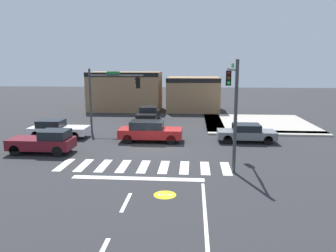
{
  "coord_description": "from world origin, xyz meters",
  "views": [
    {
      "loc": [
        2.79,
        -22.73,
        5.79
      ],
      "look_at": [
        1.08,
        -0.35,
        1.6
      ],
      "focal_mm": 35.99,
      "sensor_mm": 36.0,
      "label": 1
    }
  ],
  "objects": [
    {
      "name": "lane_markings",
      "position": [
        1.11,
        -12.02,
        0.0
      ],
      "size": [
        6.8,
        20.25,
        0.01
      ],
      "color": "white",
      "rests_on": "ground_plane"
    },
    {
      "name": "storefront_row",
      "position": [
        -2.04,
        18.79,
        2.25
      ],
      "size": [
        15.88,
        6.31,
        4.73
      ],
      "color": "#93704C",
      "rests_on": "ground_plane"
    },
    {
      "name": "car_black",
      "position": [
        -1.75,
        10.74,
        0.73
      ],
      "size": [
        1.92,
        4.45,
        1.46
      ],
      "rotation": [
        0.0,
        0.0,
        -1.57
      ],
      "color": "black",
      "rests_on": "ground_plane"
    },
    {
      "name": "traffic_signal_northwest",
      "position": [
        -4.15,
        5.31,
        3.61
      ],
      "size": [
        4.64,
        0.32,
        5.35
      ],
      "color": "#383A3D",
      "rests_on": "ground_plane"
    },
    {
      "name": "curb_corner_northeast",
      "position": [
        8.49,
        9.42,
        0.07
      ],
      "size": [
        10.0,
        10.6,
        0.15
      ],
      "color": "#B2AA9E",
      "rests_on": "ground_plane"
    },
    {
      "name": "bike_detector_marking",
      "position": [
        1.57,
        -8.57,
        0.0
      ],
      "size": [
        1.02,
        1.02,
        0.01
      ],
      "color": "yellow",
      "rests_on": "ground_plane"
    },
    {
      "name": "crosswalk_near",
      "position": [
        0.0,
        -4.5,
        0.0
      ],
      "size": [
        9.81,
        2.44,
        0.01
      ],
      "color": "silver",
      "rests_on": "ground_plane"
    },
    {
      "name": "traffic_signal_southeast",
      "position": [
        4.99,
        -3.32,
        4.07
      ],
      "size": [
        0.32,
        4.81,
        5.99
      ],
      "rotation": [
        0.0,
        0.0,
        1.57
      ],
      "color": "#383A3D",
      "rests_on": "ground_plane"
    },
    {
      "name": "ground_plane",
      "position": [
        0.0,
        0.0,
        0.0
      ],
      "size": [
        120.0,
        120.0,
        0.0
      ],
      "primitive_type": "plane",
      "color": "#2B2B2D"
    },
    {
      "name": "car_white",
      "position": [
        -7.89,
        2.53,
        0.71
      ],
      "size": [
        4.5,
        1.9,
        1.41
      ],
      "color": "white",
      "rests_on": "ground_plane"
    },
    {
      "name": "car_maroon",
      "position": [
        -6.86,
        -2.08,
        0.77
      ],
      "size": [
        4.1,
        1.82,
        1.54
      ],
      "rotation": [
        0.0,
        0.0,
        3.14
      ],
      "color": "maroon",
      "rests_on": "ground_plane"
    },
    {
      "name": "car_red",
      "position": [
        -0.46,
        1.78,
        0.8
      ],
      "size": [
        4.68,
        1.93,
        1.56
      ],
      "color": "red",
      "rests_on": "ground_plane"
    },
    {
      "name": "car_gray",
      "position": [
        6.75,
        2.2,
        0.69
      ],
      "size": [
        4.25,
        1.83,
        1.34
      ],
      "color": "slate",
      "rests_on": "ground_plane"
    }
  ]
}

